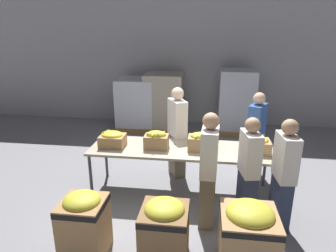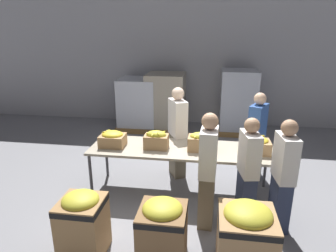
# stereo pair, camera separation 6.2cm
# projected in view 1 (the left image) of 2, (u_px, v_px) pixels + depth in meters

# --- Properties ---
(ground_plane) EXTENTS (30.00, 30.00, 0.00)m
(ground_plane) POSITION_uv_depth(u_px,v_px,m) (181.00, 191.00, 5.19)
(ground_plane) COLOR gray
(wall_back) EXTENTS (16.00, 0.08, 4.00)m
(wall_back) POSITION_uv_depth(u_px,v_px,m) (195.00, 54.00, 8.39)
(wall_back) COLOR #A8A8AD
(wall_back) RESTS_ON ground_plane
(sorting_table) EXTENTS (3.01, 0.89, 0.81)m
(sorting_table) POSITION_uv_depth(u_px,v_px,m) (181.00, 151.00, 4.95)
(sorting_table) COLOR #9E937F
(sorting_table) RESTS_ON ground_plane
(banana_box_0) EXTENTS (0.41, 0.33, 0.26)m
(banana_box_0) POSITION_uv_depth(u_px,v_px,m) (112.00, 139.00, 4.98)
(banana_box_0) COLOR tan
(banana_box_0) RESTS_ON sorting_table
(banana_box_1) EXTENTS (0.39, 0.29, 0.31)m
(banana_box_1) POSITION_uv_depth(u_px,v_px,m) (156.00, 140.00, 4.89)
(banana_box_1) COLOR tan
(banana_box_1) RESTS_ON sorting_table
(banana_box_2) EXTENTS (0.44, 0.31, 0.30)m
(banana_box_2) POSITION_uv_depth(u_px,v_px,m) (202.00, 141.00, 4.82)
(banana_box_2) COLOR tan
(banana_box_2) RESTS_ON sorting_table
(banana_box_3) EXTENTS (0.43, 0.36, 0.28)m
(banana_box_3) POSITION_uv_depth(u_px,v_px,m) (256.00, 144.00, 4.74)
(banana_box_3) COLOR tan
(banana_box_3) RESTS_ON sorting_table
(volunteer_0) EXTENTS (0.39, 0.49, 1.62)m
(volunteer_0) POSITION_uv_depth(u_px,v_px,m) (256.00, 136.00, 5.48)
(volunteer_0) COLOR #2D3856
(volunteer_0) RESTS_ON ground_plane
(volunteer_1) EXTENTS (0.26, 0.45, 1.60)m
(volunteer_1) POSITION_uv_depth(u_px,v_px,m) (283.00, 176.00, 4.04)
(volunteer_1) COLOR #2D3856
(volunteer_1) RESTS_ON ground_plane
(volunteer_2) EXTENTS (0.41, 0.51, 1.70)m
(volunteer_2) POSITION_uv_depth(u_px,v_px,m) (177.00, 133.00, 5.54)
(volunteer_2) COLOR #6B604C
(volunteer_2) RESTS_ON ground_plane
(volunteer_3) EXTENTS (0.25, 0.46, 1.66)m
(volunteer_3) POSITION_uv_depth(u_px,v_px,m) (209.00, 171.00, 4.11)
(volunteer_3) COLOR #6B604C
(volunteer_3) RESTS_ON ground_plane
(volunteer_4) EXTENTS (0.28, 0.45, 1.57)m
(volunteer_4) POSITION_uv_depth(u_px,v_px,m) (248.00, 171.00, 4.21)
(volunteer_4) COLOR #2D3856
(volunteer_4) RESTS_ON ground_plane
(donation_bin_0) EXTENTS (0.53, 0.53, 0.84)m
(donation_bin_0) POSITION_uv_depth(u_px,v_px,m) (84.00, 223.00, 3.63)
(donation_bin_0) COLOR #A37A4C
(donation_bin_0) RESTS_ON ground_plane
(donation_bin_1) EXTENTS (0.55, 0.55, 0.82)m
(donation_bin_1) POSITION_uv_depth(u_px,v_px,m) (165.00, 230.00, 3.52)
(donation_bin_1) COLOR olive
(donation_bin_1) RESTS_ON ground_plane
(donation_bin_2) EXTENTS (0.64, 0.64, 0.86)m
(donation_bin_2) POSITION_uv_depth(u_px,v_px,m) (248.00, 236.00, 3.39)
(donation_bin_2) COLOR tan
(donation_bin_2) RESTS_ON ground_plane
(pallet_stack_0) EXTENTS (1.09, 1.09, 1.54)m
(pallet_stack_0) POSITION_uv_depth(u_px,v_px,m) (164.00, 102.00, 8.17)
(pallet_stack_0) COLOR olive
(pallet_stack_0) RESTS_ON ground_plane
(pallet_stack_1) EXTENTS (1.00, 1.00, 1.67)m
(pallet_stack_1) POSITION_uv_depth(u_px,v_px,m) (236.00, 102.00, 7.94)
(pallet_stack_1) COLOR olive
(pallet_stack_1) RESTS_ON ground_plane
(pallet_stack_2) EXTENTS (1.10, 1.10, 1.40)m
(pallet_stack_2) POSITION_uv_depth(u_px,v_px,m) (137.00, 104.00, 8.27)
(pallet_stack_2) COLOR olive
(pallet_stack_2) RESTS_ON ground_plane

